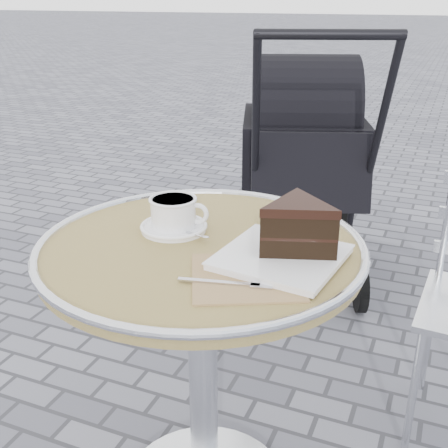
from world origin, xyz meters
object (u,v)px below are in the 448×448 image
at_px(baby_stroller, 303,166).
at_px(cake_plate_set, 293,234).
at_px(cafe_table, 202,310).
at_px(cappuccino_set, 174,216).

bearing_deg(baby_stroller, cake_plate_set, -95.51).
xyz_separation_m(cafe_table, baby_stroller, (-0.14, 1.41, -0.06)).
distance_m(cappuccino_set, baby_stroller, 1.39).
xyz_separation_m(cafe_table, cake_plate_set, (0.20, 0.00, 0.22)).
distance_m(cafe_table, cake_plate_set, 0.30).
bearing_deg(cafe_table, cappuccino_set, 150.79).
distance_m(cafe_table, baby_stroller, 1.42).
bearing_deg(cake_plate_set, cappuccino_set, 177.81).
bearing_deg(cappuccino_set, cake_plate_set, -23.34).
height_order(cappuccino_set, baby_stroller, baby_stroller).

